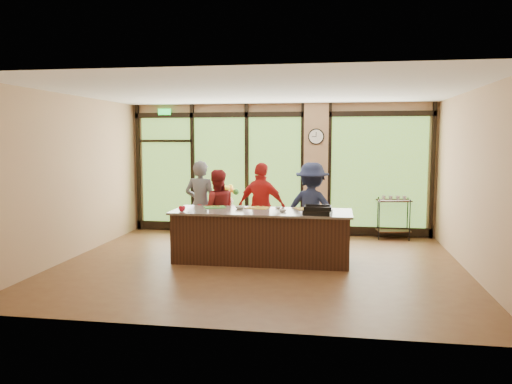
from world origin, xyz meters
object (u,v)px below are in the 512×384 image
(island_base, at_px, (262,237))
(flower_stand, at_px, (227,222))
(roasting_pan, at_px, (318,212))
(cook_right, at_px, (312,209))
(bar_cart, at_px, (394,213))
(cook_left, at_px, (201,205))

(island_base, bearing_deg, flower_stand, 118.82)
(island_base, xyz_separation_m, flower_stand, (-1.07, 1.94, -0.08))
(island_base, distance_m, roasting_pan, 1.18)
(flower_stand, bearing_deg, cook_right, -56.91)
(cook_right, height_order, bar_cart, cook_right)
(roasting_pan, bearing_deg, bar_cart, 67.86)
(island_base, bearing_deg, roasting_pan, -17.42)
(flower_stand, distance_m, bar_cart, 3.68)
(island_base, height_order, flower_stand, island_base)
(bar_cart, bearing_deg, cook_left, -168.10)
(island_base, height_order, cook_right, cook_right)
(cook_right, relative_size, flower_stand, 2.41)
(cook_right, bearing_deg, flower_stand, -18.00)
(island_base, bearing_deg, cook_right, 38.55)
(cook_right, distance_m, bar_cart, 2.47)
(island_base, xyz_separation_m, roasting_pan, (1.01, -0.32, 0.52))
(island_base, distance_m, cook_left, 1.65)
(cook_right, relative_size, roasting_pan, 3.84)
(roasting_pan, height_order, flower_stand, roasting_pan)
(cook_left, relative_size, roasting_pan, 3.89)
(island_base, distance_m, bar_cart, 3.55)
(island_base, height_order, bar_cart, bar_cart)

